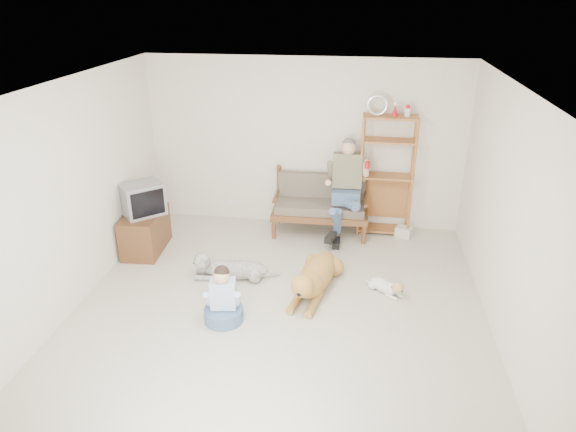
% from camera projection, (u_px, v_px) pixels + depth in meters
% --- Properties ---
extents(floor, '(5.50, 5.50, 0.00)m').
position_uv_depth(floor, '(278.00, 315.00, 6.20)').
color(floor, silver).
rests_on(floor, ground).
extents(ceiling, '(5.50, 5.50, 0.00)m').
position_uv_depth(ceiling, '(275.00, 89.00, 5.10)').
color(ceiling, white).
rests_on(ceiling, ground).
extents(wall_back, '(5.00, 0.00, 5.00)m').
position_uv_depth(wall_back, '(304.00, 144.00, 8.13)').
color(wall_back, silver).
rests_on(wall_back, ground).
extents(wall_front, '(5.00, 0.00, 5.00)m').
position_uv_depth(wall_front, '(205.00, 392.00, 3.16)').
color(wall_front, silver).
rests_on(wall_front, ground).
extents(wall_left, '(0.00, 5.50, 5.50)m').
position_uv_depth(wall_left, '(65.00, 201.00, 5.97)').
color(wall_left, silver).
rests_on(wall_left, ground).
extents(wall_right, '(0.00, 5.50, 5.50)m').
position_uv_depth(wall_right, '(514.00, 227.00, 5.33)').
color(wall_right, silver).
rests_on(wall_right, ground).
extents(loveseat, '(1.51, 0.73, 0.95)m').
position_uv_depth(loveseat, '(321.00, 203.00, 8.16)').
color(loveseat, brown).
rests_on(loveseat, ground).
extents(man, '(0.59, 0.85, 1.37)m').
position_uv_depth(man, '(344.00, 196.00, 7.83)').
color(man, slate).
rests_on(man, loveseat).
extents(etagere, '(0.84, 0.37, 2.20)m').
position_uv_depth(etagere, '(386.00, 175.00, 7.94)').
color(etagere, '#B26C38').
rests_on(etagere, ground).
extents(book_stack, '(0.29, 0.26, 0.16)m').
position_uv_depth(book_stack, '(404.00, 232.00, 8.14)').
color(book_stack, white).
rests_on(book_stack, ground).
extents(tv_stand, '(0.55, 0.93, 0.60)m').
position_uv_depth(tv_stand, '(145.00, 232.00, 7.63)').
color(tv_stand, brown).
rests_on(tv_stand, ground).
extents(crt_tv, '(0.72, 0.71, 0.47)m').
position_uv_depth(crt_tv, '(143.00, 199.00, 7.40)').
color(crt_tv, gray).
rests_on(crt_tv, tv_stand).
extents(wall_outlet, '(0.12, 0.02, 0.08)m').
position_uv_depth(wall_outlet, '(230.00, 201.00, 8.71)').
color(wall_outlet, white).
rests_on(wall_outlet, ground).
extents(golden_retriever, '(0.63, 1.63, 0.50)m').
position_uv_depth(golden_retriever, '(314.00, 277.00, 6.63)').
color(golden_retriever, '#A7803A').
rests_on(golden_retriever, ground).
extents(shaggy_dog, '(1.23, 0.38, 0.36)m').
position_uv_depth(shaggy_dog, '(229.00, 268.00, 6.95)').
color(shaggy_dog, white).
rests_on(shaggy_dog, ground).
extents(terrier, '(0.52, 0.46, 0.24)m').
position_uv_depth(terrier, '(388.00, 287.00, 6.61)').
color(terrier, white).
rests_on(terrier, ground).
extents(child, '(0.47, 0.47, 0.74)m').
position_uv_depth(child, '(223.00, 301.00, 6.01)').
color(child, slate).
rests_on(child, ground).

